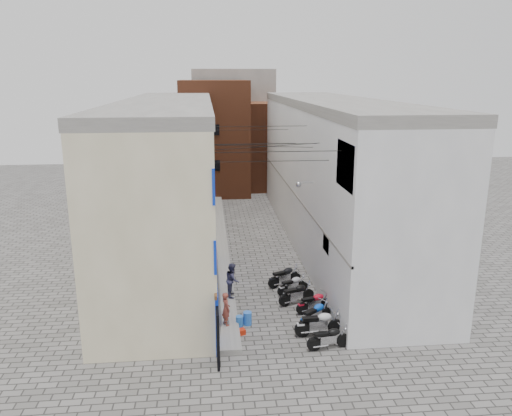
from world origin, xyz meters
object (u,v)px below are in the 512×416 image
object	(u,v)px
water_jug_near	(240,322)
water_jug_far	(247,318)
motorcycle_a	(329,337)
motorcycle_g	(285,275)
motorcycle_d	(314,301)
motorcycle_b	(319,322)
red_crate	(241,332)
motorcycle_e	(297,293)
motorcycle_c	(315,313)
motorcycle_f	(293,284)
person_b	(232,280)
person_a	(226,309)

from	to	relation	value
water_jug_near	water_jug_far	distance (m)	0.40
motorcycle_a	motorcycle_g	distance (m)	6.26
motorcycle_d	water_jug_near	xyz separation A→B (m)	(-3.45, -1.04, -0.27)
motorcycle_g	motorcycle_b	bearing A→B (deg)	-18.68
water_jug_far	red_crate	distance (m)	0.92
motorcycle_b	motorcycle_e	bearing A→B (deg)	-175.70
motorcycle_a	motorcycle_c	size ratio (longest dim) A/B	0.94
motorcycle_a	motorcycle_e	bearing A→B (deg)	-179.54
motorcycle_e	motorcycle_g	world-z (taller)	motorcycle_g
motorcycle_f	motorcycle_g	world-z (taller)	motorcycle_g
motorcycle_b	motorcycle_f	size ratio (longest dim) A/B	1.19
water_jug_far	red_crate	bearing A→B (deg)	-112.96
motorcycle_b	person_b	xyz separation A→B (m)	(-3.35, 3.65, 0.46)
motorcycle_a	person_b	bearing A→B (deg)	-150.46
person_a	person_b	distance (m)	2.84
motorcycle_c	motorcycle_g	size ratio (longest dim) A/B	0.98
motorcycle_b	motorcycle_d	size ratio (longest dim) A/B	1.15
motorcycle_d	motorcycle_f	world-z (taller)	motorcycle_d
motorcycle_e	motorcycle_f	distance (m)	1.11
motorcycle_e	water_jug_near	distance (m)	3.46
motorcycle_d	person_a	world-z (taller)	person_a
motorcycle_c	red_crate	bearing A→B (deg)	-117.28
motorcycle_e	water_jug_far	world-z (taller)	motorcycle_e
motorcycle_b	water_jug_far	xyz separation A→B (m)	(-2.84, 1.23, -0.31)
motorcycle_b	person_b	bearing A→B (deg)	-140.47
motorcycle_e	red_crate	bearing A→B (deg)	-68.67
motorcycle_d	water_jug_near	bearing A→B (deg)	-89.84
motorcycle_e	person_a	distance (m)	4.05
water_jug_near	motorcycle_d	bearing A→B (deg)	16.71
person_b	water_jug_far	xyz separation A→B (m)	(0.50, -2.42, -0.77)
motorcycle_e	water_jug_near	xyz separation A→B (m)	(-2.81, -1.99, -0.30)
motorcycle_b	motorcycle_f	distance (m)	4.16
motorcycle_d	red_crate	world-z (taller)	motorcycle_d
motorcycle_a	water_jug_far	world-z (taller)	motorcycle_a
motorcycle_f	water_jug_far	xyz separation A→B (m)	(-2.47, -2.92, -0.22)
motorcycle_d	motorcycle_g	distance (m)	3.19
motorcycle_g	motorcycle_e	bearing A→B (deg)	-19.21
person_a	motorcycle_d	bearing A→B (deg)	-92.17
water_jug_near	red_crate	size ratio (longest dim) A/B	1.36
motorcycle_c	water_jug_near	size ratio (longest dim) A/B	3.86
person_a	water_jug_near	size ratio (longest dim) A/B	2.92
motorcycle_f	red_crate	distance (m)	4.71
motorcycle_b	person_a	bearing A→B (deg)	-105.58
motorcycle_c	motorcycle_d	bearing A→B (deg)	133.52
motorcycle_a	motorcycle_b	distance (m)	1.08
motorcycle_b	motorcycle_c	bearing A→B (deg)	174.44
motorcycle_e	water_jug_far	xyz separation A→B (m)	(-2.46, -1.81, -0.26)
red_crate	person_b	bearing A→B (deg)	92.64
person_b	motorcycle_d	bearing A→B (deg)	-110.79
motorcycle_g	motorcycle_f	bearing A→B (deg)	-11.61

